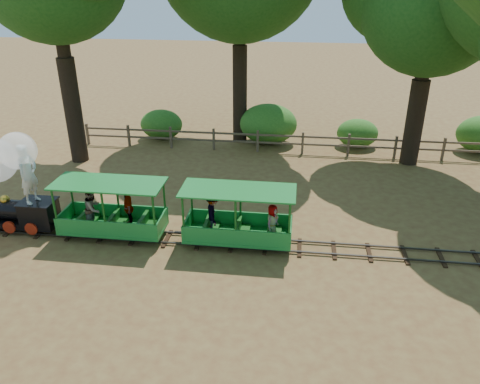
# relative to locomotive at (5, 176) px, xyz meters

# --- Properties ---
(ground) EXTENTS (90.00, 90.00, 0.00)m
(ground) POSITION_rel_locomotive_xyz_m (7.91, -0.07, -1.82)
(ground) COLOR olive
(ground) RESTS_ON ground
(track) EXTENTS (22.00, 1.00, 0.10)m
(track) POSITION_rel_locomotive_xyz_m (7.91, -0.07, -1.75)
(track) COLOR #3F3D3A
(track) RESTS_ON ground
(locomotive) EXTENTS (2.82, 1.33, 3.24)m
(locomotive) POSITION_rel_locomotive_xyz_m (0.00, 0.00, 0.00)
(locomotive) COLOR black
(locomotive) RESTS_ON ground
(carriage_front) EXTENTS (3.27, 1.33, 1.70)m
(carriage_front) POSITION_rel_locomotive_xyz_m (3.22, -0.08, -1.03)
(carriage_front) COLOR #1C8332
(carriage_front) RESTS_ON track
(carriage_rear) EXTENTS (3.27, 1.33, 1.70)m
(carriage_rear) POSITION_rel_locomotive_xyz_m (6.99, -0.05, -1.05)
(carriage_rear) COLOR #1C8332
(carriage_rear) RESTS_ON track
(fence) EXTENTS (18.10, 0.10, 1.00)m
(fence) POSITION_rel_locomotive_xyz_m (7.91, 7.93, -1.24)
(fence) COLOR brown
(fence) RESTS_ON ground
(shrub_west) EXTENTS (2.04, 1.57, 1.41)m
(shrub_west) POSITION_rel_locomotive_xyz_m (2.11, 9.23, -1.11)
(shrub_west) COLOR #2D6B1E
(shrub_west) RESTS_ON ground
(shrub_mid_w) EXTENTS (2.68, 2.07, 1.86)m
(shrub_mid_w) POSITION_rel_locomotive_xyz_m (7.28, 9.23, -0.89)
(shrub_mid_w) COLOR #2D6B1E
(shrub_mid_w) RESTS_ON ground
(shrub_mid_e) EXTENTS (1.87, 1.44, 1.29)m
(shrub_mid_e) POSITION_rel_locomotive_xyz_m (11.40, 9.23, -1.17)
(shrub_mid_e) COLOR #2D6B1E
(shrub_mid_e) RESTS_ON ground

